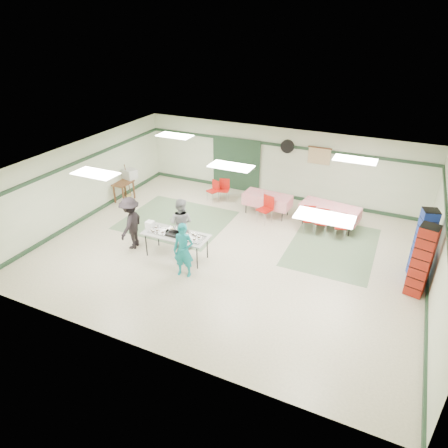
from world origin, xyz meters
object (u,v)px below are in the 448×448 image
at_px(chair_d, 267,206).
at_px(crate_stack_red, 422,261).
at_px(volunteer_teal, 184,250).
at_px(crate_stack_blue_b, 418,267).
at_px(chair_a, 322,219).
at_px(printer_table, 123,185).
at_px(chair_c, 340,223).
at_px(serving_table, 176,235).
at_px(volunteer_dark, 131,223).
at_px(chair_b, 309,216).
at_px(volunteer_grey, 181,223).
at_px(chair_loose_a, 224,188).
at_px(broom, 128,180).
at_px(chair_loose_b, 214,189).
at_px(dining_table_a, 330,211).
at_px(office_printer, 130,174).
at_px(crate_stack_blue_a, 423,244).
at_px(dining_table_b, 267,200).

height_order(chair_d, crate_stack_red, crate_stack_red).
relative_size(volunteer_teal, crate_stack_blue_b, 1.32).
height_order(chair_a, printer_table, chair_a).
xyz_separation_m(chair_d, crate_stack_red, (4.79, -2.17, 0.40)).
bearing_deg(crate_stack_blue_b, chair_c, 142.05).
distance_m(serving_table, crate_stack_red, 6.51).
distance_m(volunteer_dark, chair_d, 4.57).
height_order(chair_b, chair_c, chair_b).
relative_size(chair_a, printer_table, 1.05).
distance_m(serving_table, volunteer_grey, 0.64).
relative_size(volunteer_grey, crate_stack_red, 0.81).
bearing_deg(chair_loose_a, broom, -172.37).
xyz_separation_m(chair_loose_b, broom, (-3.19, -1.07, 0.21)).
bearing_deg(crate_stack_red, chair_a, 143.15).
height_order(chair_c, printer_table, chair_c).
xyz_separation_m(chair_c, crate_stack_red, (2.31, -2.16, 0.48)).
relative_size(chair_a, broom, 0.62).
bearing_deg(crate_stack_blue_b, volunteer_teal, -159.75).
bearing_deg(volunteer_dark, crate_stack_blue_b, 91.32).
relative_size(serving_table, dining_table_a, 0.98).
bearing_deg(chair_loose_a, dining_table_a, -19.10).
bearing_deg(chair_d, broom, -156.70).
distance_m(chair_b, broom, 7.07).
bearing_deg(chair_a, volunteer_grey, -149.01).
height_order(serving_table, printer_table, serving_table).
bearing_deg(chair_a, volunteer_teal, -130.34).
distance_m(crate_stack_red, office_printer, 10.49).
bearing_deg(serving_table, office_printer, 141.24).
xyz_separation_m(chair_b, chair_c, (1.01, -0.00, -0.03)).
relative_size(chair_loose_a, office_printer, 1.80).
xyz_separation_m(serving_table, chair_loose_a, (-0.45, 4.27, -0.21)).
distance_m(crate_stack_red, broom, 10.56).
xyz_separation_m(chair_d, crate_stack_blue_a, (4.79, -1.32, 0.42)).
distance_m(dining_table_a, crate_stack_red, 3.91).
distance_m(volunteer_dark, office_printer, 3.94).
distance_m(volunteer_dark, dining_table_a, 6.47).
distance_m(volunteer_grey, chair_loose_b, 3.52).
height_order(chair_loose_a, crate_stack_blue_b, crate_stack_blue_b).
distance_m(volunteer_dark, crate_stack_blue_a, 8.18).
bearing_deg(dining_table_a, printer_table, -163.54).
distance_m(serving_table, chair_b, 4.48).
height_order(dining_table_b, crate_stack_red, crate_stack_red).
xyz_separation_m(chair_c, office_printer, (-7.99, -0.15, 0.43)).
distance_m(chair_d, broom, 5.59).
distance_m(dining_table_a, office_printer, 7.58).
relative_size(volunteer_teal, chair_c, 1.91).
distance_m(volunteer_teal, volunteer_dark, 2.26).
bearing_deg(broom, dining_table_a, 15.61).
xyz_separation_m(chair_b, crate_stack_red, (3.32, -2.17, 0.46)).
height_order(serving_table, volunteer_grey, volunteer_grey).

